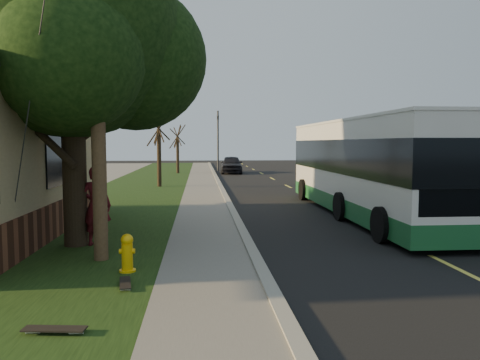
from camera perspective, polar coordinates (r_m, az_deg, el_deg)
name	(u,v)px	position (r m, az deg, el deg)	size (l,w,h in m)	color
ground	(261,272)	(9.46, 2.54, -11.13)	(120.00, 120.00, 0.00)	black
road	(324,204)	(19.89, 10.25, -2.91)	(8.00, 80.00, 0.01)	black
curb	(229,204)	(19.23, -1.35, -2.92)	(0.25, 80.00, 0.12)	gray
sidewalk	(205,205)	(19.20, -4.33, -3.01)	(2.00, 80.00, 0.08)	slate
grass_verge	(118,206)	(19.48, -14.70, -3.05)	(5.00, 80.00, 0.07)	black
fire_hydrant	(127,253)	(9.38, -13.59, -8.66)	(0.32, 0.32, 0.74)	#EFB40C
utility_pole	(96,42)	(10.45, -17.16, 15.80)	(2.86, 3.21, 9.07)	#473321
leafy_tree	(74,33)	(12.33, -19.63, 16.51)	(6.30, 6.00, 7.80)	black
bare_tree_near	(159,150)	(27.13, -9.84, 3.61)	(1.38, 1.21, 4.31)	black
bare_tree_far	(178,150)	(39.08, -7.61, 3.68)	(1.38, 1.21, 4.03)	black
traffic_signal	(218,136)	(43.07, -2.71, 5.33)	(0.18, 0.22, 5.50)	#2D2D30
transit_bus	(369,165)	(17.00, 15.40, 1.77)	(2.85, 12.36, 3.34)	silver
skateboarder	(96,206)	(11.82, -17.10, -3.03)	(0.71, 0.46, 1.94)	#511017
skateboard_main	(125,283)	(8.56, -13.82, -12.10)	(0.31, 0.77, 0.07)	black
skateboard_spare	(54,329)	(6.84, -21.68, -16.57)	(0.84, 0.30, 0.08)	black
distant_car	(231,164)	(39.61, -1.04, 1.91)	(1.76, 4.38, 1.49)	black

